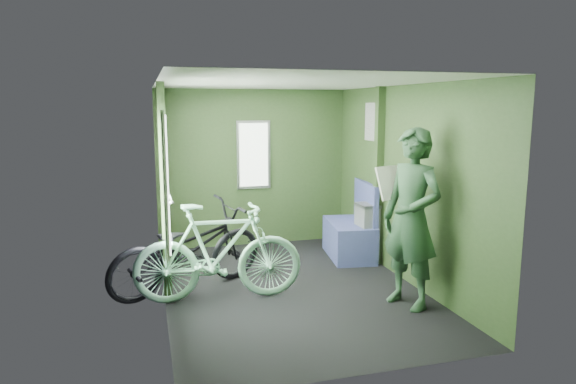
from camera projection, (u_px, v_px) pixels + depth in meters
name	position (u px, v px, depth m)	size (l,w,h in m)	color
room	(286.00, 163.00, 5.65)	(4.00, 4.02, 2.31)	black
bicycle_black	(190.00, 291.00, 5.76)	(0.66, 1.88, 0.99)	black
bicycle_mint	(220.00, 300.00, 5.49)	(0.50, 1.78, 1.07)	#88D0A7
passenger	(411.00, 219.00, 5.22)	(0.67, 0.80, 1.85)	#294C2F
waste_box	(367.00, 233.00, 6.81)	(0.23, 0.32, 0.79)	slate
bench_seat	(351.00, 235.00, 7.05)	(0.67, 1.04, 1.03)	navy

